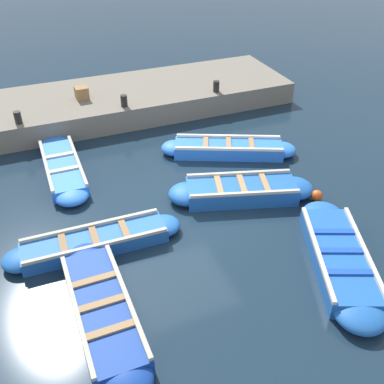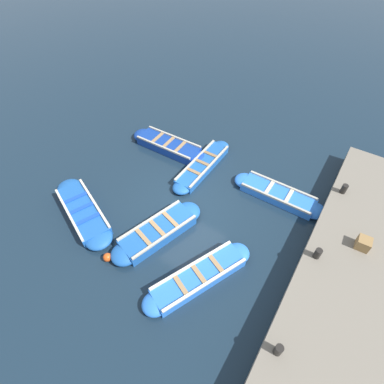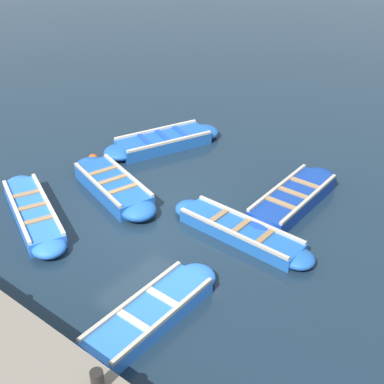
{
  "view_description": "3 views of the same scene",
  "coord_description": "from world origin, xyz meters",
  "px_view_note": "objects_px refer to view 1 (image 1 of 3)",
  "views": [
    {
      "loc": [
        -7.9,
        2.87,
        6.32
      ],
      "look_at": [
        0.12,
        -0.4,
        0.29
      ],
      "focal_mm": 42.0,
      "sensor_mm": 36.0,
      "label": 1
    },
    {
      "loc": [
        3.91,
        -5.78,
        8.55
      ],
      "look_at": [
        -0.16,
        0.57,
        0.2
      ],
      "focal_mm": 28.0,
      "sensor_mm": 36.0,
      "label": 2
    },
    {
      "loc": [
        7.73,
        7.34,
        7.24
      ],
      "look_at": [
        -0.79,
        0.52,
        0.53
      ],
      "focal_mm": 50.0,
      "sensor_mm": 36.0,
      "label": 3
    }
  ],
  "objects_px": {
    "boat_near_quay": "(339,258)",
    "bollard_mid_north": "(124,101)",
    "boat_outer_right": "(63,168)",
    "bollard_north": "(216,86)",
    "wooden_crate": "(82,93)",
    "buoy_orange_near": "(317,196)",
    "buoy_yellow_far": "(188,199)",
    "boat_drifting": "(95,242)",
    "bollard_mid_south": "(18,117)",
    "boat_mid_row": "(103,311)",
    "boat_broadside": "(241,191)",
    "boat_centre": "(228,149)"
  },
  "relations": [
    {
      "from": "boat_mid_row",
      "to": "bollard_mid_north",
      "type": "bearing_deg",
      "value": -18.28
    },
    {
      "from": "boat_outer_right",
      "to": "boat_near_quay",
      "type": "height_order",
      "value": "boat_near_quay"
    },
    {
      "from": "buoy_orange_near",
      "to": "bollard_north",
      "type": "bearing_deg",
      "value": 1.31
    },
    {
      "from": "boat_centre",
      "to": "buoy_orange_near",
      "type": "relative_size",
      "value": 13.33
    },
    {
      "from": "boat_mid_row",
      "to": "boat_centre",
      "type": "relative_size",
      "value": 1.0
    },
    {
      "from": "bollard_mid_south",
      "to": "wooden_crate",
      "type": "distance_m",
      "value": 2.24
    },
    {
      "from": "boat_mid_row",
      "to": "bollard_north",
      "type": "distance_m",
      "value": 8.91
    },
    {
      "from": "boat_drifting",
      "to": "bollard_north",
      "type": "distance_m",
      "value": 7.32
    },
    {
      "from": "boat_drifting",
      "to": "buoy_orange_near",
      "type": "relative_size",
      "value": 13.28
    },
    {
      "from": "boat_mid_row",
      "to": "boat_drifting",
      "type": "height_order",
      "value": "boat_mid_row"
    },
    {
      "from": "boat_drifting",
      "to": "buoy_orange_near",
      "type": "bearing_deg",
      "value": -93.61
    },
    {
      "from": "boat_drifting",
      "to": "bollard_mid_south",
      "type": "height_order",
      "value": "bollard_mid_south"
    },
    {
      "from": "boat_near_quay",
      "to": "bollard_mid_north",
      "type": "bearing_deg",
      "value": 17.02
    },
    {
      "from": "boat_outer_right",
      "to": "wooden_crate",
      "type": "relative_size",
      "value": 9.37
    },
    {
      "from": "bollard_mid_south",
      "to": "wooden_crate",
      "type": "relative_size",
      "value": 0.92
    },
    {
      "from": "boat_near_quay",
      "to": "boat_drifting",
      "type": "xyz_separation_m",
      "value": [
        2.33,
        4.37,
        -0.02
      ]
    },
    {
      "from": "boat_centre",
      "to": "buoy_orange_near",
      "type": "distance_m",
      "value": 2.96
    },
    {
      "from": "boat_near_quay",
      "to": "boat_drifting",
      "type": "bearing_deg",
      "value": 61.93
    },
    {
      "from": "wooden_crate",
      "to": "boat_broadside",
      "type": "bearing_deg",
      "value": -155.48
    },
    {
      "from": "boat_near_quay",
      "to": "bollard_north",
      "type": "height_order",
      "value": "bollard_north"
    },
    {
      "from": "boat_outer_right",
      "to": "buoy_yellow_far",
      "type": "height_order",
      "value": "boat_outer_right"
    },
    {
      "from": "buoy_yellow_far",
      "to": "boat_mid_row",
      "type": "bearing_deg",
      "value": 134.57
    },
    {
      "from": "boat_mid_row",
      "to": "boat_outer_right",
      "type": "xyz_separation_m",
      "value": [
        5.12,
        -0.1,
        -0.03
      ]
    },
    {
      "from": "bollard_mid_south",
      "to": "boat_centre",
      "type": "bearing_deg",
      "value": -117.28
    },
    {
      "from": "bollard_north",
      "to": "bollard_mid_north",
      "type": "bearing_deg",
      "value": 90.0
    },
    {
      "from": "buoy_orange_near",
      "to": "buoy_yellow_far",
      "type": "bearing_deg",
      "value": 71.2
    },
    {
      "from": "boat_outer_right",
      "to": "bollard_north",
      "type": "bearing_deg",
      "value": -69.76
    },
    {
      "from": "boat_near_quay",
      "to": "bollard_mid_north",
      "type": "distance_m",
      "value": 7.88
    },
    {
      "from": "boat_near_quay",
      "to": "boat_broadside",
      "type": "bearing_deg",
      "value": 14.76
    },
    {
      "from": "boat_mid_row",
      "to": "buoy_yellow_far",
      "type": "xyz_separation_m",
      "value": [
        2.55,
        -2.59,
        -0.02
      ]
    },
    {
      "from": "bollard_mid_north",
      "to": "bollard_mid_south",
      "type": "xyz_separation_m",
      "value": [
        0.0,
        3.05,
        0.0
      ]
    },
    {
      "from": "boat_near_quay",
      "to": "buoy_orange_near",
      "type": "distance_m",
      "value": 2.18
    },
    {
      "from": "boat_outer_right",
      "to": "boat_drifting",
      "type": "relative_size",
      "value": 0.96
    },
    {
      "from": "wooden_crate",
      "to": "boat_drifting",
      "type": "bearing_deg",
      "value": 170.82
    },
    {
      "from": "boat_centre",
      "to": "buoy_orange_near",
      "type": "xyz_separation_m",
      "value": [
        -2.8,
        -0.98,
        -0.04
      ]
    },
    {
      "from": "bollard_mid_north",
      "to": "buoy_yellow_far",
      "type": "distance_m",
      "value": 4.57
    },
    {
      "from": "boat_outer_right",
      "to": "bollard_mid_south",
      "type": "bearing_deg",
      "value": 22.73
    },
    {
      "from": "boat_near_quay",
      "to": "buoy_yellow_far",
      "type": "height_order",
      "value": "boat_near_quay"
    },
    {
      "from": "boat_centre",
      "to": "bollard_mid_north",
      "type": "xyz_separation_m",
      "value": [
        2.71,
        2.2,
        0.7
      ]
    },
    {
      "from": "boat_centre",
      "to": "boat_near_quay",
      "type": "relative_size",
      "value": 0.99
    },
    {
      "from": "boat_outer_right",
      "to": "buoy_orange_near",
      "type": "height_order",
      "value": "boat_outer_right"
    },
    {
      "from": "boat_near_quay",
      "to": "buoy_orange_near",
      "type": "xyz_separation_m",
      "value": [
        2.0,
        -0.88,
        -0.04
      ]
    },
    {
      "from": "boat_outer_right",
      "to": "buoy_yellow_far",
      "type": "relative_size",
      "value": 10.32
    },
    {
      "from": "bollard_north",
      "to": "bollard_mid_south",
      "type": "bearing_deg",
      "value": 90.0
    },
    {
      "from": "bollard_mid_north",
      "to": "bollard_north",
      "type": "bearing_deg",
      "value": -90.0
    },
    {
      "from": "boat_drifting",
      "to": "wooden_crate",
      "type": "height_order",
      "value": "wooden_crate"
    },
    {
      "from": "boat_mid_row",
      "to": "boat_broadside",
      "type": "bearing_deg",
      "value": -58.96
    },
    {
      "from": "boat_broadside",
      "to": "boat_drifting",
      "type": "xyz_separation_m",
      "value": [
        -0.45,
        3.64,
        -0.04
      ]
    },
    {
      "from": "bollard_north",
      "to": "wooden_crate",
      "type": "bearing_deg",
      "value": 75.76
    },
    {
      "from": "boat_drifting",
      "to": "buoy_orange_near",
      "type": "distance_m",
      "value": 5.26
    }
  ]
}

